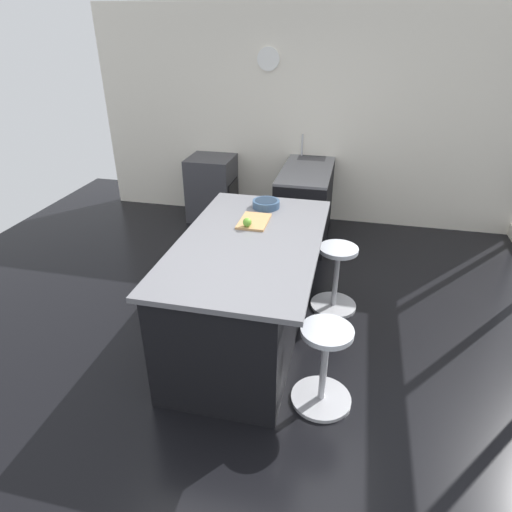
{
  "coord_description": "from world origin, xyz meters",
  "views": [
    {
      "loc": [
        2.98,
        0.71,
        2.45
      ],
      "look_at": [
        -0.04,
        0.01,
        0.8
      ],
      "focal_mm": 30.74,
      "sensor_mm": 36.0,
      "label": 1
    }
  ],
  "objects_px": {
    "stool_by_window": "(336,280)",
    "stool_middle": "(324,368)",
    "fruit_bowl": "(266,204)",
    "oven_range": "(212,188)",
    "cutting_board": "(254,221)",
    "kitchen_island": "(245,289)",
    "apple_green": "(247,222)"
  },
  "relations": [
    {
      "from": "fruit_bowl",
      "to": "oven_range",
      "type": "bearing_deg",
      "value": -147.97
    },
    {
      "from": "stool_middle",
      "to": "fruit_bowl",
      "type": "relative_size",
      "value": 2.58
    },
    {
      "from": "fruit_bowl",
      "to": "stool_middle",
      "type": "bearing_deg",
      "value": 27.96
    },
    {
      "from": "apple_green",
      "to": "fruit_bowl",
      "type": "distance_m",
      "value": 0.5
    },
    {
      "from": "kitchen_island",
      "to": "stool_middle",
      "type": "bearing_deg",
      "value": 49.66
    },
    {
      "from": "kitchen_island",
      "to": "stool_middle",
      "type": "xyz_separation_m",
      "value": [
        0.62,
        0.73,
        -0.17
      ]
    },
    {
      "from": "stool_middle",
      "to": "apple_green",
      "type": "distance_m",
      "value": 1.31
    },
    {
      "from": "oven_range",
      "to": "cutting_board",
      "type": "xyz_separation_m",
      "value": [
        2.18,
        1.11,
        0.52
      ]
    },
    {
      "from": "apple_green",
      "to": "fruit_bowl",
      "type": "height_order",
      "value": "apple_green"
    },
    {
      "from": "kitchen_island",
      "to": "fruit_bowl",
      "type": "xyz_separation_m",
      "value": [
        -0.69,
        0.03,
        0.51
      ]
    },
    {
      "from": "kitchen_island",
      "to": "oven_range",
      "type": "bearing_deg",
      "value": -156.24
    },
    {
      "from": "cutting_board",
      "to": "stool_middle",
      "type": "bearing_deg",
      "value": 37.29
    },
    {
      "from": "kitchen_island",
      "to": "stool_by_window",
      "type": "relative_size",
      "value": 3.04
    },
    {
      "from": "stool_by_window",
      "to": "fruit_bowl",
      "type": "distance_m",
      "value": 0.98
    },
    {
      "from": "oven_range",
      "to": "stool_middle",
      "type": "distance_m",
      "value": 3.64
    },
    {
      "from": "cutting_board",
      "to": "oven_range",
      "type": "bearing_deg",
      "value": -153.02
    },
    {
      "from": "apple_green",
      "to": "fruit_bowl",
      "type": "relative_size",
      "value": 0.3
    },
    {
      "from": "stool_middle",
      "to": "stool_by_window",
      "type": "bearing_deg",
      "value": 180.0
    },
    {
      "from": "oven_range",
      "to": "cutting_board",
      "type": "relative_size",
      "value": 2.4
    },
    {
      "from": "stool_by_window",
      "to": "stool_middle",
      "type": "bearing_deg",
      "value": 0.0
    },
    {
      "from": "fruit_bowl",
      "to": "stool_by_window",
      "type": "bearing_deg",
      "value": 83.98
    },
    {
      "from": "kitchen_island",
      "to": "cutting_board",
      "type": "xyz_separation_m",
      "value": [
        -0.34,
        0.0,
        0.48
      ]
    },
    {
      "from": "stool_by_window",
      "to": "fruit_bowl",
      "type": "bearing_deg",
      "value": -96.02
    },
    {
      "from": "oven_range",
      "to": "fruit_bowl",
      "type": "height_order",
      "value": "fruit_bowl"
    },
    {
      "from": "kitchen_island",
      "to": "apple_green",
      "type": "bearing_deg",
      "value": -173.49
    },
    {
      "from": "oven_range",
      "to": "cutting_board",
      "type": "distance_m",
      "value": 2.5
    },
    {
      "from": "oven_range",
      "to": "stool_middle",
      "type": "xyz_separation_m",
      "value": [
        3.14,
        1.84,
        -0.13
      ]
    },
    {
      "from": "kitchen_island",
      "to": "stool_by_window",
      "type": "height_order",
      "value": "kitchen_island"
    },
    {
      "from": "kitchen_island",
      "to": "stool_by_window",
      "type": "bearing_deg",
      "value": 130.34
    },
    {
      "from": "apple_green",
      "to": "cutting_board",
      "type": "bearing_deg",
      "value": 169.82
    },
    {
      "from": "oven_range",
      "to": "fruit_bowl",
      "type": "distance_m",
      "value": 2.22
    },
    {
      "from": "oven_range",
      "to": "kitchen_island",
      "type": "height_order",
      "value": "kitchen_island"
    }
  ]
}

